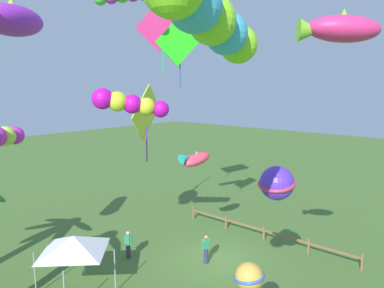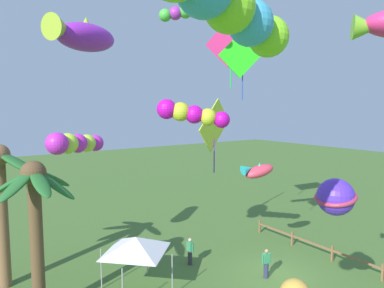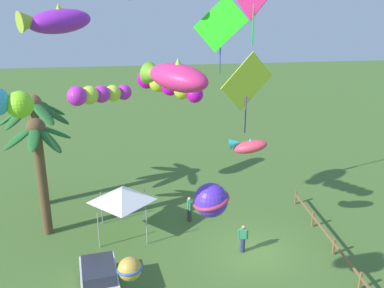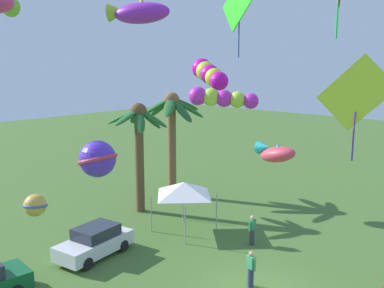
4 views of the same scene
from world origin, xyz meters
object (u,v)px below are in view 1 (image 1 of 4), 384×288
at_px(kite_ball_5, 277,183).
at_px(kite_fish_10, 338,29).
at_px(spectator_0, 206,249).
at_px(spectator_1, 128,244).
at_px(kite_tube_6, 128,103).
at_px(kite_diamond_2, 180,41).
at_px(kite_fish_7, 195,159).
at_px(festival_tent, 74,244).
at_px(kite_fish_0, 9,19).
at_px(kite_diamond_3, 163,24).
at_px(kite_diamond_1, 146,113).
at_px(kite_ball_4, 249,276).
at_px(kite_tube_11, 208,17).

distance_m(kite_ball_5, kite_fish_10, 5.92).
distance_m(spectator_0, spectator_1, 4.43).
bearing_deg(kite_ball_5, kite_tube_6, 8.07).
bearing_deg(spectator_1, spectator_0, -146.57).
distance_m(kite_diamond_2, kite_fish_7, 6.43).
distance_m(festival_tent, kite_fish_7, 7.63).
bearing_deg(kite_fish_0, kite_diamond_3, -76.11).
distance_m(spectator_0, kite_tube_6, 9.06).
xyz_separation_m(festival_tent, kite_fish_7, (-1.62, -6.73, 3.21)).
bearing_deg(spectator_0, kite_fish_10, 152.20).
bearing_deg(kite_fish_10, kite_diamond_1, -21.71).
distance_m(kite_diamond_1, kite_ball_5, 12.80).
height_order(festival_tent, kite_tube_6, kite_tube_6).
height_order(kite_diamond_1, kite_fish_10, kite_fish_10).
distance_m(spectator_0, kite_ball_4, 9.19).
bearing_deg(kite_tube_6, kite_diamond_3, -61.51).
distance_m(spectator_0, kite_tube_11, 16.20).
bearing_deg(kite_diamond_3, kite_diamond_1, -8.51).
xyz_separation_m(spectator_1, kite_fish_0, (-1.80, 6.49, 11.22)).
distance_m(kite_fish_0, kite_fish_7, 11.27).
xyz_separation_m(kite_ball_4, kite_fish_7, (7.48, -6.19, 1.78)).
relative_size(spectator_1, festival_tent, 0.56).
height_order(kite_diamond_2, kite_fish_7, kite_diamond_2).
height_order(festival_tent, kite_tube_11, kite_tube_11).
bearing_deg(kite_ball_4, kite_diamond_3, -33.14).
bearing_deg(kite_fish_7, kite_ball_5, 155.12).
height_order(kite_ball_5, kite_tube_6, kite_tube_6).
height_order(kite_diamond_2, kite_fish_10, kite_diamond_2).
height_order(kite_ball_4, kite_ball_5, kite_ball_5).
bearing_deg(kite_diamond_3, kite_tube_6, 118.49).
relative_size(kite_diamond_2, kite_fish_7, 1.67).
relative_size(spectator_0, kite_tube_6, 0.50).
bearing_deg(kite_diamond_3, kite_ball_5, 158.41).
bearing_deg(kite_fish_10, kite_diamond_3, -23.62).
xyz_separation_m(kite_diamond_1, kite_ball_5, (-11.94, 4.24, -1.81)).
bearing_deg(kite_fish_0, kite_tube_11, 174.02).
relative_size(festival_tent, kite_fish_10, 1.24).
bearing_deg(kite_diamond_1, kite_fish_10, 158.29).
relative_size(kite_diamond_1, kite_fish_10, 2.24).
height_order(spectator_0, kite_ball_4, kite_ball_4).
distance_m(kite_diamond_3, kite_ball_5, 12.97).
xyz_separation_m(kite_diamond_1, kite_tube_6, (-4.66, 5.27, 0.98)).
bearing_deg(kite_diamond_2, kite_tube_11, 135.04).
xyz_separation_m(kite_diamond_2, kite_tube_6, (1.04, 2.46, -3.00)).
bearing_deg(kite_ball_4, kite_tube_6, -14.31).
relative_size(kite_fish_0, kite_diamond_3, 0.77).
distance_m(kite_diamond_1, kite_tube_11, 18.59).
xyz_separation_m(kite_fish_0, kite_diamond_2, (-1.23, -7.60, -0.16)).
xyz_separation_m(kite_fish_7, kite_fish_10, (-9.17, 4.60, 5.55)).
distance_m(spectator_1, kite_diamond_2, 11.52).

